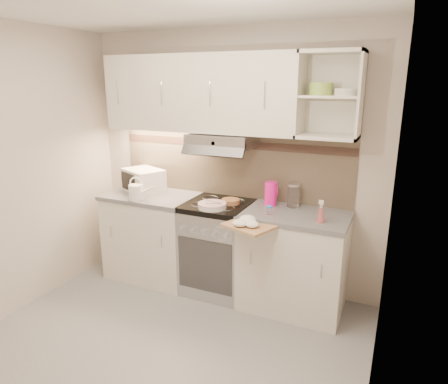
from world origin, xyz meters
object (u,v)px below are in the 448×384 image
object	(u,v)px
electric_range	(218,247)
plate_stack	(212,206)
cutting_board	(251,225)
spray_bottle	(321,213)
pink_pitcher	(271,194)
microwave	(143,180)
glass_jar	(293,195)
watering_can	(137,191)

from	to	relation	value
electric_range	plate_stack	xyz separation A→B (m)	(0.02, -0.16, 0.47)
plate_stack	cutting_board	xyz separation A→B (m)	(0.45, -0.20, -0.05)
spray_bottle	cutting_board	xyz separation A→B (m)	(-0.52, -0.24, -0.11)
electric_range	pink_pitcher	world-z (taller)	pink_pitcher
electric_range	microwave	bearing A→B (deg)	175.42
glass_jar	watering_can	bearing A→B (deg)	-164.85
plate_stack	spray_bottle	xyz separation A→B (m)	(0.97, 0.03, 0.05)
electric_range	glass_jar	bearing A→B (deg)	14.36
glass_jar	cutting_board	bearing A→B (deg)	-111.10
plate_stack	pink_pitcher	world-z (taller)	pink_pitcher
plate_stack	pink_pitcher	size ratio (longest dim) A/B	1.16
watering_can	cutting_board	distance (m)	1.25
electric_range	microwave	world-z (taller)	microwave
watering_can	plate_stack	xyz separation A→B (m)	(0.79, 0.05, -0.06)
electric_range	microwave	size ratio (longest dim) A/B	1.81
pink_pitcher	plate_stack	bearing A→B (deg)	-170.91
electric_range	watering_can	size ratio (longest dim) A/B	3.42
microwave	cutting_board	xyz separation A→B (m)	(1.36, -0.44, -0.15)
microwave	electric_range	bearing A→B (deg)	19.67
electric_range	spray_bottle	size ratio (longest dim) A/B	4.59
pink_pitcher	spray_bottle	size ratio (longest dim) A/B	1.13
watering_can	microwave	bearing A→B (deg)	97.89
watering_can	glass_jar	bearing A→B (deg)	-0.25
microwave	glass_jar	xyz separation A→B (m)	(1.57, 0.10, -0.01)
microwave	glass_jar	size ratio (longest dim) A/B	2.27
pink_pitcher	glass_jar	distance (m)	0.21
watering_can	spray_bottle	bearing A→B (deg)	-12.50
watering_can	plate_stack	distance (m)	0.79
microwave	glass_jar	distance (m)	1.57
pink_pitcher	spray_bottle	bearing A→B (deg)	-51.40
watering_can	pink_pitcher	bearing A→B (deg)	0.46
electric_range	watering_can	bearing A→B (deg)	-164.16
glass_jar	microwave	bearing A→B (deg)	-176.30
watering_can	spray_bottle	distance (m)	1.75
electric_range	cutting_board	distance (m)	0.73
cutting_board	microwave	bearing A→B (deg)	-177.65
watering_can	plate_stack	bearing A→B (deg)	-11.45
watering_can	glass_jar	xyz separation A→B (m)	(1.44, 0.39, 0.03)
electric_range	plate_stack	world-z (taller)	plate_stack
microwave	plate_stack	distance (m)	0.94
electric_range	spray_bottle	bearing A→B (deg)	-7.46
watering_can	plate_stack	world-z (taller)	watering_can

